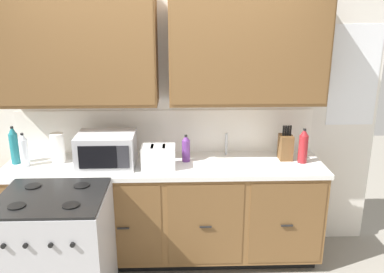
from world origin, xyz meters
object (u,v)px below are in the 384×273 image
Objects in this scene: bottle_clear at (24,150)px; bottle_violet at (186,148)px; stove_range at (57,253)px; bottle_red at (303,146)px; paper_towel_roll at (58,148)px; microwave at (106,150)px; toaster at (158,157)px; knife_block at (286,147)px; bottle_teal at (14,146)px.

bottle_violet is (1.36, 0.07, -0.03)m from bottle_clear.
bottle_red is at bearing 17.31° from stove_range.
paper_towel_roll is at bearing 100.91° from stove_range.
paper_towel_roll is 2.11m from bottle_red.
microwave is 2.02× the size of bottle_violet.
toaster is 1.12m from knife_block.
knife_block reaches higher than bottle_violet.
knife_block is 1.98m from paper_towel_roll.
knife_block is at bearing 0.42° from paper_towel_roll.
bottle_red is at bearing 0.60° from microwave.
knife_block is (1.85, 0.71, 0.58)m from stove_range.
microwave is 1.71× the size of toaster.
microwave is at bearing -5.53° from bottle_teal.
bottle_red reaches higher than stove_range.
microwave is at bearing -0.97° from bottle_clear.
bottle_violet is at bearing 2.96° from bottle_clear.
bottle_clear is (-0.39, 0.61, 0.60)m from stove_range.
microwave is 0.44m from toaster.
bottle_red is (1.24, 0.08, 0.05)m from toaster.
paper_towel_roll is 0.85× the size of bottle_red.
bottle_teal is (-0.79, 0.08, 0.02)m from microwave.
paper_towel_roll reaches higher than stove_range.
bottle_red is (2.11, -0.07, 0.02)m from paper_towel_roll.
bottle_teal is at bearing 126.22° from stove_range.
toaster is at bearing -3.77° from bottle_clear.
bottle_teal is (-0.49, 0.68, 0.62)m from stove_range.
toaster is 1.24m from bottle_red.
bottle_violet is 0.72× the size of bottle_teal.
knife_block is at bearing 0.73° from bottle_teal.
microwave is 0.68m from bottle_violet.
microwave is 1.55m from knife_block.
toaster is at bearing -8.15° from microwave.
bottle_clear is (-0.26, -0.08, 0.01)m from paper_towel_roll.
microwave reaches higher than paper_towel_roll.
paper_towel_roll is at bearing 169.91° from toaster.
stove_range is 3.65× the size of paper_towel_roll.
paper_towel_roll is (-0.13, 0.69, 0.59)m from stove_range.
stove_range is 0.92m from paper_towel_roll.
bottle_violet is at bearing 35.04° from stove_range.
bottle_red is at bearing -2.03° from paper_towel_roll.
paper_towel_roll is (-0.87, 0.16, 0.03)m from toaster.
toaster is at bearing -6.46° from bottle_teal.
microwave reaches higher than stove_range.
bottle_red is at bearing 0.14° from bottle_clear.
toaster is 0.85× the size of bottle_teal.
bottle_teal reaches higher than knife_block.
toaster is at bearing -171.31° from knife_block.
paper_towel_roll is at bearing 177.97° from bottle_red.
knife_block is at bearing 20.90° from stove_range.
toaster is at bearing -10.09° from paper_towel_roll.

